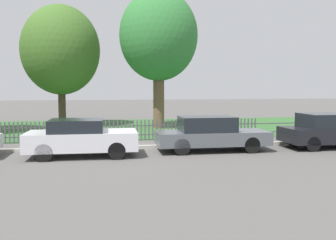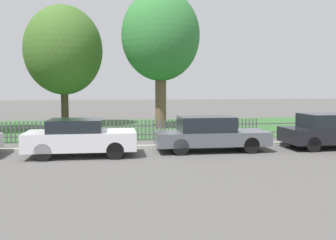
{
  "view_description": "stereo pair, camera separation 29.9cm",
  "coord_description": "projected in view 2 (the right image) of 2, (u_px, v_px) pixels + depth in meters",
  "views": [
    {
      "loc": [
        -0.24,
        -15.28,
        2.54
      ],
      "look_at": [
        2.6,
        0.82,
        1.1
      ],
      "focal_mm": 40.0,
      "sensor_mm": 36.0,
      "label": 1
    },
    {
      "loc": [
        0.06,
        -15.33,
        2.54
      ],
      "look_at": [
        2.6,
        0.82,
        1.1
      ],
      "focal_mm": 40.0,
      "sensor_mm": 36.0,
      "label": 2
    }
  ],
  "objects": [
    {
      "name": "ground_plane",
      "position": [
        108.0,
        149.0,
        15.3
      ],
      "size": [
        120.0,
        120.0,
        0.0
      ],
      "primitive_type": "plane",
      "color": "#565451"
    },
    {
      "name": "kerb_stone",
      "position": [
        108.0,
        148.0,
        15.39
      ],
      "size": [
        39.0,
        0.2,
        0.12
      ],
      "primitive_type": "cube",
      "color": "#B2ADA3",
      "rests_on": "ground"
    },
    {
      "name": "grass_strip",
      "position": [
        109.0,
        128.0,
        23.3
      ],
      "size": [
        39.0,
        11.56,
        0.01
      ],
      "primitive_type": "cube",
      "color": "#33602D",
      "rests_on": "ground"
    },
    {
      "name": "park_fence",
      "position": [
        108.0,
        131.0,
        17.58
      ],
      "size": [
        39.0,
        0.05,
        0.98
      ],
      "color": "#4C4C51",
      "rests_on": "ground"
    },
    {
      "name": "parked_car_navy_estate",
      "position": [
        80.0,
        137.0,
        13.75
      ],
      "size": [
        4.01,
        1.88,
        1.37
      ],
      "rotation": [
        0.0,
        0.0,
        -0.02
      ],
      "color": "silver",
      "rests_on": "ground"
    },
    {
      "name": "parked_car_red_compact",
      "position": [
        210.0,
        134.0,
        14.81
      ],
      "size": [
        4.46,
        1.69,
        1.39
      ],
      "rotation": [
        0.0,
        0.0,
        -0.01
      ],
      "color": "#51565B",
      "rests_on": "ground"
    },
    {
      "name": "parked_car_white_van",
      "position": [
        328.0,
        131.0,
        15.55
      ],
      "size": [
        3.85,
        1.8,
        1.44
      ],
      "rotation": [
        0.0,
        0.0,
        0.01
      ],
      "color": "black",
      "rests_on": "ground"
    },
    {
      "name": "covered_motorcycle",
      "position": [
        198.0,
        129.0,
        16.98
      ],
      "size": [
        1.94,
        0.83,
        1.06
      ],
      "rotation": [
        0.0,
        0.0,
        0.07
      ],
      "color": "black",
      "rests_on": "ground"
    },
    {
      "name": "tree_behind_motorcycle",
      "position": [
        63.0,
        50.0,
        23.94
      ],
      "size": [
        4.95,
        4.95,
        7.75
      ],
      "color": "#473828",
      "rests_on": "ground"
    },
    {
      "name": "tree_mid_park",
      "position": [
        161.0,
        37.0,
        22.81
      ],
      "size": [
        4.78,
        4.78,
        8.41
      ],
      "color": "brown",
      "rests_on": "ground"
    }
  ]
}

